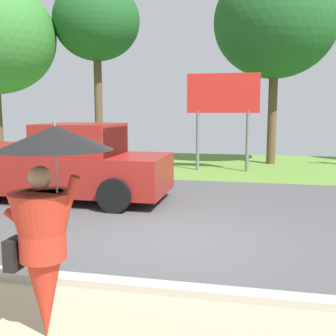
{
  "coord_description": "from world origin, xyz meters",
  "views": [
    {
      "loc": [
        1.34,
        -6.64,
        2.21
      ],
      "look_at": [
        -0.31,
        1.0,
        1.1
      ],
      "focal_mm": 43.86,
      "sensor_mm": 36.0,
      "label": 1
    }
  ],
  "objects_px": {
    "roadside_billboard": "(223,100)",
    "tree_left_far": "(275,22)",
    "monk_pedestrian": "(46,226)",
    "pickup_truck": "(64,165)",
    "tree_right_far": "(97,22)"
  },
  "relations": [
    {
      "from": "monk_pedestrian",
      "to": "pickup_truck",
      "type": "relative_size",
      "value": 0.41
    },
    {
      "from": "monk_pedestrian",
      "to": "tree_right_far",
      "type": "xyz_separation_m",
      "value": [
        -5.18,
        14.4,
        4.96
      ]
    },
    {
      "from": "roadside_billboard",
      "to": "tree_left_far",
      "type": "distance_m",
      "value": 4.33
    },
    {
      "from": "tree_left_far",
      "to": "tree_right_far",
      "type": "height_order",
      "value": "tree_left_far"
    },
    {
      "from": "roadside_billboard",
      "to": "tree_right_far",
      "type": "bearing_deg",
      "value": 154.11
    },
    {
      "from": "pickup_truck",
      "to": "tree_left_far",
      "type": "distance_m",
      "value": 10.77
    },
    {
      "from": "pickup_truck",
      "to": "roadside_billboard",
      "type": "distance_m",
      "value": 6.85
    },
    {
      "from": "tree_right_far",
      "to": "roadside_billboard",
      "type": "bearing_deg",
      "value": -25.89
    },
    {
      "from": "monk_pedestrian",
      "to": "tree_right_far",
      "type": "relative_size",
      "value": 0.27
    },
    {
      "from": "pickup_truck",
      "to": "tree_left_far",
      "type": "xyz_separation_m",
      "value": [
        5.24,
        8.11,
        4.78
      ]
    },
    {
      "from": "tree_left_far",
      "to": "tree_right_far",
      "type": "distance_m",
      "value": 7.72
    },
    {
      "from": "pickup_truck",
      "to": "roadside_billboard",
      "type": "bearing_deg",
      "value": 62.79
    },
    {
      "from": "pickup_truck",
      "to": "roadside_billboard",
      "type": "relative_size",
      "value": 1.49
    },
    {
      "from": "tree_left_far",
      "to": "tree_right_far",
      "type": "relative_size",
      "value": 1.0
    },
    {
      "from": "roadside_billboard",
      "to": "tree_left_far",
      "type": "height_order",
      "value": "tree_left_far"
    }
  ]
}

